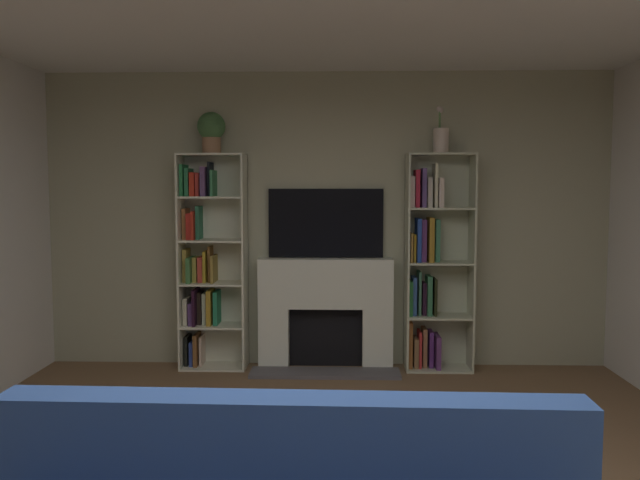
{
  "coord_description": "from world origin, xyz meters",
  "views": [
    {
      "loc": [
        0.11,
        -2.71,
        1.64
      ],
      "look_at": [
        0.0,
        1.28,
        1.32
      ],
      "focal_mm": 36.02,
      "sensor_mm": 36.0,
      "label": 1
    }
  ],
  "objects_px": {
    "potted_plant": "(211,130)",
    "tv": "(326,223)",
    "bookshelf_right": "(431,265)",
    "vase_with_flowers": "(441,139)",
    "fireplace": "(326,310)",
    "bookshelf_left": "(207,262)"
  },
  "relations": [
    {
      "from": "bookshelf_right",
      "to": "potted_plant",
      "type": "height_order",
      "value": "potted_plant"
    },
    {
      "from": "vase_with_flowers",
      "to": "tv",
      "type": "bearing_deg",
      "value": 173.27
    },
    {
      "from": "bookshelf_right",
      "to": "potted_plant",
      "type": "relative_size",
      "value": 5.27
    },
    {
      "from": "potted_plant",
      "to": "bookshelf_left",
      "type": "bearing_deg",
      "value": 152.54
    },
    {
      "from": "bookshelf_right",
      "to": "vase_with_flowers",
      "type": "relative_size",
      "value": 4.74
    },
    {
      "from": "bookshelf_right",
      "to": "vase_with_flowers",
      "type": "distance_m",
      "value": 1.13
    },
    {
      "from": "tv",
      "to": "vase_with_flowers",
      "type": "xyz_separation_m",
      "value": [
        1.02,
        -0.12,
        0.76
      ]
    },
    {
      "from": "fireplace",
      "to": "vase_with_flowers",
      "type": "relative_size",
      "value": 3.21
    },
    {
      "from": "tv",
      "to": "potted_plant",
      "type": "distance_m",
      "value": 1.33
    },
    {
      "from": "tv",
      "to": "bookshelf_right",
      "type": "distance_m",
      "value": 1.03
    },
    {
      "from": "potted_plant",
      "to": "tv",
      "type": "bearing_deg",
      "value": 6.69
    },
    {
      "from": "tv",
      "to": "vase_with_flowers",
      "type": "relative_size",
      "value": 2.54
    },
    {
      "from": "bookshelf_right",
      "to": "tv",
      "type": "bearing_deg",
      "value": 174.9
    },
    {
      "from": "fireplace",
      "to": "vase_with_flowers",
      "type": "bearing_deg",
      "value": -2.13
    },
    {
      "from": "bookshelf_left",
      "to": "bookshelf_right",
      "type": "relative_size",
      "value": 1.0
    },
    {
      "from": "fireplace",
      "to": "bookshelf_left",
      "type": "distance_m",
      "value": 1.18
    },
    {
      "from": "vase_with_flowers",
      "to": "fireplace",
      "type": "bearing_deg",
      "value": 177.87
    },
    {
      "from": "vase_with_flowers",
      "to": "bookshelf_left",
      "type": "bearing_deg",
      "value": 179.06
    },
    {
      "from": "potted_plant",
      "to": "vase_with_flowers",
      "type": "relative_size",
      "value": 0.9
    },
    {
      "from": "fireplace",
      "to": "bookshelf_right",
      "type": "xyz_separation_m",
      "value": [
        0.96,
        -0.0,
        0.43
      ]
    },
    {
      "from": "bookshelf_right",
      "to": "fireplace",
      "type": "bearing_deg",
      "value": 179.84
    },
    {
      "from": "potted_plant",
      "to": "vase_with_flowers",
      "type": "distance_m",
      "value": 2.05
    }
  ]
}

